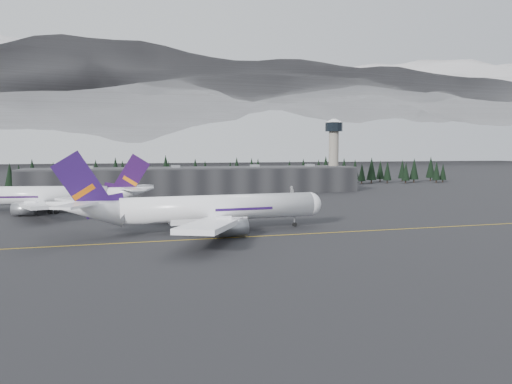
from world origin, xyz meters
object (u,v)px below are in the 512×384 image
object	(u,v)px
terminal	(196,180)
jet_main	(197,209)
jet_parked	(53,196)
gse_vehicle_b	(292,194)
control_tower	(334,146)
gse_vehicle_a	(108,197)

from	to	relation	value
terminal	jet_main	xyz separation A→B (m)	(-19.23, -116.31, -0.36)
jet_parked	gse_vehicle_b	distance (m)	107.08
control_tower	gse_vehicle_b	size ratio (longest dim) A/B	8.58
jet_main	gse_vehicle_b	world-z (taller)	jet_main
jet_parked	gse_vehicle_a	xyz separation A→B (m)	(17.58, 43.14, -4.84)
jet_main	gse_vehicle_a	world-z (taller)	jet_main
gse_vehicle_a	gse_vehicle_b	xyz separation A→B (m)	(82.77, -6.07, -0.02)
jet_main	gse_vehicle_a	bearing A→B (deg)	100.10
control_tower	terminal	bearing A→B (deg)	-177.71
jet_parked	control_tower	bearing A→B (deg)	-142.99
control_tower	jet_main	size ratio (longest dim) A/B	0.53
terminal	jet_parked	xyz separation A→B (m)	(-59.30, -61.80, -0.69)
jet_parked	gse_vehicle_a	distance (m)	46.83
terminal	gse_vehicle_b	xyz separation A→B (m)	(41.05, -24.73, -5.55)
terminal	control_tower	distance (m)	76.98
control_tower	gse_vehicle_b	bearing A→B (deg)	-140.76
terminal	control_tower	size ratio (longest dim) A/B	4.24
terminal	gse_vehicle_b	size ratio (longest dim) A/B	36.40
control_tower	gse_vehicle_b	xyz separation A→B (m)	(-33.95, -27.73, -22.66)
jet_main	gse_vehicle_b	xyz separation A→B (m)	(60.28, 91.58, -5.19)
control_tower	jet_parked	distance (m)	150.17
jet_main	gse_vehicle_b	distance (m)	109.76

